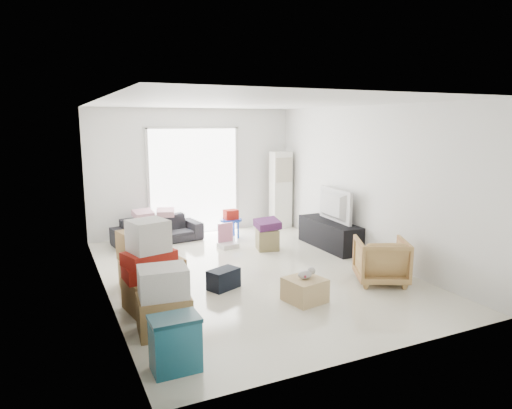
{
  "coord_description": "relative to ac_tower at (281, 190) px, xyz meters",
  "views": [
    {
      "loc": [
        -2.93,
        -6.48,
        2.42
      ],
      "look_at": [
        0.18,
        0.2,
        1.07
      ],
      "focal_mm": 32.0,
      "sensor_mm": 36.0,
      "label": 1
    }
  ],
  "objects": [
    {
      "name": "room_shell",
      "position": [
        -1.95,
        -2.65,
        0.48
      ],
      "size": [
        4.98,
        6.48,
        3.18
      ],
      "color": "silver",
      "rests_on": "ground"
    },
    {
      "name": "sliding_door",
      "position": [
        -1.95,
        0.33,
        0.37
      ],
      "size": [
        2.1,
        0.04,
        2.33
      ],
      "color": "white",
      "rests_on": "room_shell"
    },
    {
      "name": "ac_tower",
      "position": [
        0.0,
        0.0,
        0.0
      ],
      "size": [
        0.45,
        0.3,
        1.75
      ],
      "primitive_type": "cube",
      "color": "white",
      "rests_on": "room_shell"
    },
    {
      "name": "tv_console",
      "position": [
        0.05,
        -1.94,
        -0.61
      ],
      "size": [
        0.47,
        1.57,
        0.52
      ],
      "primitive_type": "cube",
      "color": "black",
      "rests_on": "room_shell"
    },
    {
      "name": "television",
      "position": [
        0.05,
        -1.94,
        -0.28
      ],
      "size": [
        0.7,
        1.13,
        0.14
      ],
      "primitive_type": "imported",
      "rotation": [
        0.0,
        0.0,
        1.51
      ],
      "color": "black",
      "rests_on": "tv_console"
    },
    {
      "name": "sofa",
      "position": [
        -2.89,
        -0.15,
        -0.53
      ],
      "size": [
        1.81,
        0.76,
        0.69
      ],
      "primitive_type": "imported",
      "rotation": [
        0.0,
        0.0,
        0.15
      ],
      "color": "#242429",
      "rests_on": "room_shell"
    },
    {
      "name": "pillow_left",
      "position": [
        -3.16,
        -0.11,
        -0.13
      ],
      "size": [
        0.39,
        0.33,
        0.11
      ],
      "primitive_type": "cube",
      "rotation": [
        0.0,
        0.0,
        0.19
      ],
      "color": "#BE8A92",
      "rests_on": "sofa"
    },
    {
      "name": "pillow_right",
      "position": [
        -2.71,
        -0.12,
        -0.13
      ],
      "size": [
        0.4,
        0.35,
        0.11
      ],
      "primitive_type": "cube",
      "rotation": [
        0.0,
        0.0,
        -0.29
      ],
      "color": "#BE8A92",
      "rests_on": "sofa"
    },
    {
      "name": "armchair",
      "position": [
        -0.35,
        -3.91,
        -0.5
      ],
      "size": [
        0.96,
        0.94,
        0.75
      ],
      "primitive_type": "imported",
      "rotation": [
        0.0,
        0.0,
        2.67
      ],
      "color": "tan",
      "rests_on": "room_shell"
    },
    {
      "name": "storage_bins",
      "position": [
        -3.85,
        -5.05,
        -0.59
      ],
      "size": [
        0.48,
        0.34,
        0.56
      ],
      "rotation": [
        0.0,
        0.0,
        0.0
      ],
      "color": "#195568",
      "rests_on": "room_shell"
    },
    {
      "name": "box_stack_a",
      "position": [
        -3.75,
        -4.19,
        -0.5
      ],
      "size": [
        0.63,
        0.54,
        0.79
      ],
      "rotation": [
        0.0,
        0.0,
        -0.13
      ],
      "color": "olive",
      "rests_on": "room_shell"
    },
    {
      "name": "box_stack_b",
      "position": [
        -3.75,
        -3.47,
        -0.36
      ],
      "size": [
        0.71,
        0.68,
        1.19
      ],
      "rotation": [
        0.0,
        0.0,
        0.22
      ],
      "color": "olive",
      "rests_on": "room_shell"
    },
    {
      "name": "box_stack_c",
      "position": [
        -3.72,
        -2.52,
        -0.47
      ],
      "size": [
        0.58,
        0.58,
        0.84
      ],
      "rotation": [
        0.0,
        0.0,
        0.06
      ],
      "color": "olive",
      "rests_on": "room_shell"
    },
    {
      "name": "loose_box",
      "position": [
        -3.28,
        -2.5,
        -0.7
      ],
      "size": [
        0.52,
        0.52,
        0.36
      ],
      "primitive_type": "cube",
      "rotation": [
        0.0,
        0.0,
        0.23
      ],
      "color": "olive",
      "rests_on": "room_shell"
    },
    {
      "name": "duffel_bag",
      "position": [
        -2.62,
        -3.15,
        -0.73
      ],
      "size": [
        0.53,
        0.43,
        0.29
      ],
      "primitive_type": "cube",
      "rotation": [
        0.0,
        0.0,
        0.41
      ],
      "color": "black",
      "rests_on": "room_shell"
    },
    {
      "name": "ottoman",
      "position": [
        -1.11,
        -1.55,
        -0.68
      ],
      "size": [
        0.48,
        0.48,
        0.39
      ],
      "primitive_type": "cube",
      "rotation": [
        0.0,
        0.0,
        -0.24
      ],
      "color": "#978758",
      "rests_on": "room_shell"
    },
    {
      "name": "blanket",
      "position": [
        -1.11,
        -1.55,
        -0.41
      ],
      "size": [
        0.48,
        0.48,
        0.14
      ],
      "primitive_type": "cube",
      "rotation": [
        0.0,
        0.0,
        -0.12
      ],
      "color": "#552357",
      "rests_on": "ottoman"
    },
    {
      "name": "kids_table",
      "position": [
        -1.4,
        -0.42,
        -0.45
      ],
      "size": [
        0.46,
        0.46,
        0.6
      ],
      "rotation": [
        0.0,
        0.0,
        -0.05
      ],
      "color": "#143DBE",
      "rests_on": "room_shell"
    },
    {
      "name": "toy_walker",
      "position": [
        -1.75,
        -1.07,
        -0.75
      ],
      "size": [
        0.38,
        0.35,
        0.46
      ],
      "rotation": [
        0.0,
        0.0,
        0.14
      ],
      "color": "silver",
      "rests_on": "room_shell"
    },
    {
      "name": "wood_crate",
      "position": [
        -1.79,
        -4.07,
        -0.71
      ],
      "size": [
        0.56,
        0.56,
        0.32
      ],
      "primitive_type": "cube",
      "rotation": [
        0.0,
        0.0,
        0.19
      ],
      "color": "tan",
      "rests_on": "room_shell"
    },
    {
      "name": "plush_bunny",
      "position": [
        -1.76,
        -4.06,
        -0.49
      ],
      "size": [
        0.28,
        0.16,
        0.14
      ],
      "rotation": [
        0.0,
        0.0,
        0.39
      ],
      "color": "#B2ADA8",
      "rests_on": "wood_crate"
    }
  ]
}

